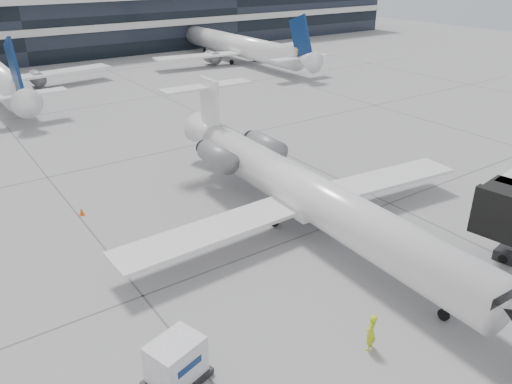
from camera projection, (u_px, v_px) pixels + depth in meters
ground at (286, 242)px, 32.65m from camera, size 220.00×220.00×0.00m
terminal at (10, 30)px, 91.34m from camera, size 170.00×22.00×10.00m
bg_jet_right at (237, 61)px, 90.05m from camera, size 32.00×40.00×9.60m
regional_jet at (306, 192)px, 33.38m from camera, size 26.98×33.63×7.77m
ramp_worker at (371, 332)px, 23.36m from camera, size 0.84×0.72×1.94m
cargo_uld at (176, 363)px, 21.48m from camera, size 3.05×2.60×2.14m
traffic_cone at (82, 212)px, 36.03m from camera, size 0.49×0.49×0.57m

